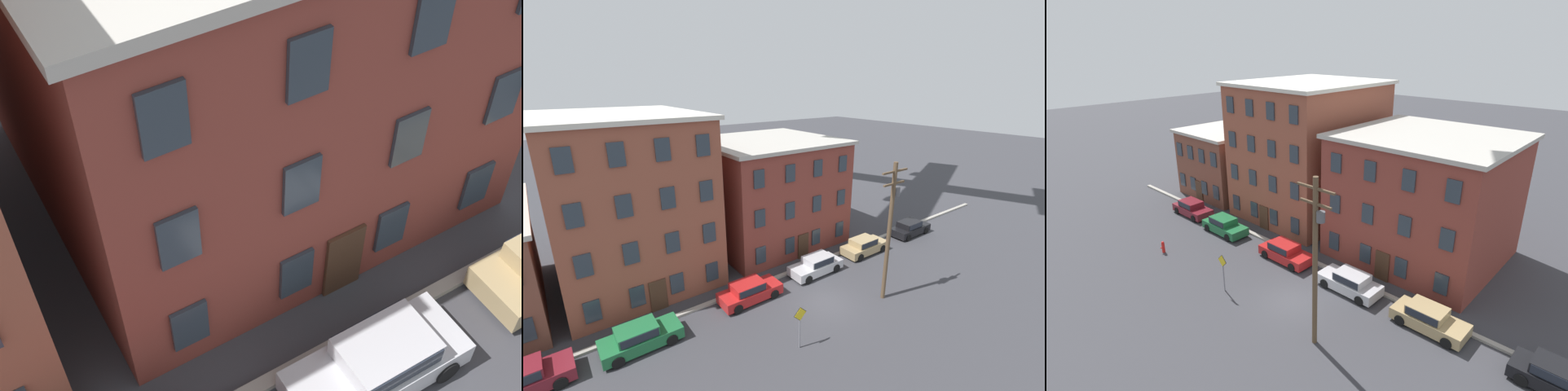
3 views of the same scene
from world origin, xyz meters
TOP-DOWN VIEW (x-y plane):
  - kerb_strip at (0.00, 4.50)m, footprint 56.00×0.36m
  - apartment_far at (2.91, 11.38)m, footprint 12.02×11.28m
  - car_silver at (2.13, 3.33)m, footprint 4.40×1.92m

SIDE VIEW (x-z plane):
  - kerb_strip at x=0.00m, z-range 0.00..0.16m
  - car_silver at x=2.13m, z-range 0.03..1.46m
  - apartment_far at x=2.91m, z-range 0.01..9.63m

